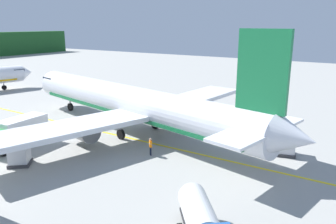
{
  "coord_description": "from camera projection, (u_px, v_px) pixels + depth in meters",
  "views": [
    {
      "loc": [
        1.59,
        -1.3,
        12.23
      ],
      "look_at": [
        28.95,
        16.28,
        3.63
      ],
      "focal_mm": 35.68,
      "sensor_mm": 36.0,
      "label": 1
    }
  ],
  "objects": [
    {
      "name": "crew_loader_left",
      "position": [
        151.0,
        145.0,
        31.86
      ],
      "size": [
        0.48,
        0.48,
        1.73
      ],
      "color": "#191E33",
      "rests_on": "ground"
    },
    {
      "name": "airliner_foreground",
      "position": [
        133.0,
        104.0,
        38.17
      ],
      "size": [
        34.46,
        41.44,
        11.9
      ],
      "color": "silver",
      "rests_on": "ground"
    },
    {
      "name": "cargo_container_mid",
      "position": [
        285.0,
        145.0,
        32.01
      ],
      "size": [
        2.25,
        2.25,
        2.06
      ],
      "color": "#333338",
      "rests_on": "ground"
    },
    {
      "name": "service_truck_pushback",
      "position": [
        16.0,
        132.0,
        33.97
      ],
      "size": [
        6.87,
        2.8,
        2.88
      ],
      "color": "#338C3F",
      "rests_on": "ground"
    },
    {
      "name": "cargo_container_near",
      "position": [
        20.0,
        154.0,
        29.66
      ],
      "size": [
        2.54,
        2.54,
        2.13
      ],
      "color": "#333338",
      "rests_on": "ground"
    },
    {
      "name": "apron_guide_line",
      "position": [
        155.0,
        144.0,
        35.08
      ],
      "size": [
        0.3,
        60.0,
        0.01
      ],
      "primitive_type": "cube",
      "color": "yellow",
      "rests_on": "ground"
    },
    {
      "name": "crew_marshaller",
      "position": [
        197.0,
        122.0,
        39.57
      ],
      "size": [
        0.5,
        0.47,
        1.64
      ],
      "color": "#191E33",
      "rests_on": "ground"
    }
  ]
}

